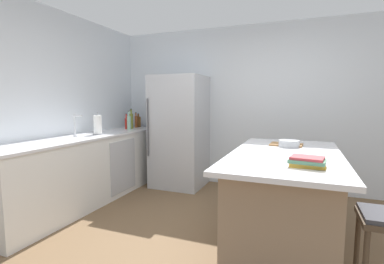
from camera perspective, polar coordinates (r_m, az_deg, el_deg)
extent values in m
plane|color=brown|center=(2.84, 5.95, -23.38)|extent=(7.20, 7.20, 0.00)
cube|color=silver|center=(4.68, 13.63, 4.87)|extent=(6.00, 0.10, 2.60)
cube|color=silver|center=(3.91, -30.97, 3.88)|extent=(0.10, 6.00, 2.60)
cube|color=silver|center=(4.21, -20.03, -7.15)|extent=(0.61, 2.86, 0.90)
cube|color=silver|center=(4.13, -20.28, -0.86)|extent=(0.64, 2.89, 0.03)
cube|color=#B2B5BA|center=(4.30, -13.73, -6.69)|extent=(0.01, 0.60, 0.76)
cube|color=#8E755B|center=(2.98, 18.10, -13.03)|extent=(0.85, 1.73, 0.87)
cube|color=silver|center=(2.87, 18.42, -4.45)|extent=(1.01, 1.93, 0.04)
cube|color=#B7BABF|center=(4.64, -2.54, 0.10)|extent=(0.81, 0.75, 1.80)
cylinder|color=#4C4C51|center=(4.45, -8.94, 0.93)|extent=(0.02, 0.02, 0.90)
cylinder|color=#473828|center=(2.58, 30.36, -20.03)|extent=(0.04, 0.04, 0.60)
cylinder|color=silver|center=(4.05, -22.55, -0.75)|extent=(0.05, 0.05, 0.02)
cylinder|color=silver|center=(4.03, -22.64, 1.37)|extent=(0.02, 0.02, 0.28)
cylinder|color=silver|center=(3.98, -22.10, 3.07)|extent=(0.14, 0.02, 0.02)
cylinder|color=gray|center=(4.20, -18.49, -0.39)|extent=(0.14, 0.14, 0.01)
cylinder|color=white|center=(4.19, -18.56, 1.46)|extent=(0.11, 0.11, 0.26)
cylinder|color=gray|center=(4.18, -18.63, 3.51)|extent=(0.02, 0.02, 0.04)
cylinder|color=brown|center=(5.20, -10.79, 2.03)|extent=(0.09, 0.09, 0.18)
cylinder|color=brown|center=(5.19, -10.82, 3.30)|extent=(0.03, 0.03, 0.05)
cylinder|color=black|center=(5.19, -10.83, 3.62)|extent=(0.03, 0.03, 0.01)
cylinder|color=#994C23|center=(5.11, -11.25, 2.04)|extent=(0.05, 0.05, 0.20)
cylinder|color=#994C23|center=(5.10, -11.28, 3.48)|extent=(0.02, 0.02, 0.05)
cylinder|color=black|center=(5.10, -11.29, 3.86)|extent=(0.03, 0.03, 0.01)
cylinder|color=silver|center=(5.07, -12.33, 2.10)|extent=(0.08, 0.08, 0.22)
cylinder|color=silver|center=(5.06, -12.37, 3.79)|extent=(0.03, 0.03, 0.07)
cylinder|color=black|center=(5.06, -12.38, 4.28)|extent=(0.03, 0.03, 0.01)
cylinder|color=olive|center=(4.93, -12.18, 2.15)|extent=(0.06, 0.06, 0.25)
cylinder|color=olive|center=(4.92, -12.22, 4.04)|extent=(0.03, 0.03, 0.07)
cylinder|color=black|center=(4.92, -12.24, 4.53)|extent=(0.03, 0.03, 0.01)
cylinder|color=red|center=(4.89, -13.14, 1.67)|extent=(0.05, 0.05, 0.18)
cylinder|color=red|center=(4.88, -13.17, 3.12)|extent=(0.02, 0.02, 0.07)
cylinder|color=black|center=(4.88, -13.19, 3.60)|extent=(0.02, 0.02, 0.01)
cylinder|color=#8CB79E|center=(4.74, -12.63, 1.81)|extent=(0.07, 0.07, 0.22)
cylinder|color=#8CB79E|center=(4.73, -12.67, 3.61)|extent=(0.02, 0.02, 0.07)
cylinder|color=black|center=(4.73, -12.69, 4.13)|extent=(0.02, 0.02, 0.01)
cube|color=gold|center=(2.33, 22.23, -6.16)|extent=(0.26, 0.15, 0.03)
cube|color=#4C7F60|center=(2.32, 22.27, -5.46)|extent=(0.28, 0.22, 0.03)
cube|color=#A83338|center=(2.32, 22.29, -4.88)|extent=(0.26, 0.21, 0.02)
cylinder|color=#B2B5BA|center=(3.25, 19.04, -2.21)|extent=(0.22, 0.22, 0.07)
cube|color=#9E7042|center=(3.35, 18.55, -2.42)|extent=(0.36, 0.26, 0.02)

